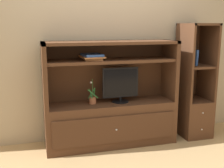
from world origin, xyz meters
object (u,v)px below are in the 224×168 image
(magazine_stack, at_px, (92,57))
(bookshelf_tall, at_px, (193,98))
(media_console, at_px, (111,111))
(tv_monitor, at_px, (120,85))
(potted_plant, at_px, (93,100))
(upright_book_row, at_px, (191,57))

(magazine_stack, xyz_separation_m, bookshelf_tall, (1.44, 0.01, -0.63))
(media_console, height_order, tv_monitor, media_console)
(potted_plant, relative_size, upright_book_row, 1.21)
(upright_book_row, bearing_deg, bookshelf_tall, 7.31)
(tv_monitor, xyz_separation_m, bookshelf_tall, (1.08, 0.02, -0.26))
(bookshelf_tall, bearing_deg, media_console, -179.78)
(upright_book_row, bearing_deg, potted_plant, 179.89)
(media_console, relative_size, potted_plant, 5.32)
(tv_monitor, bearing_deg, bookshelf_tall, 1.21)
(media_console, relative_size, tv_monitor, 3.59)
(media_console, relative_size, upright_book_row, 6.45)
(bookshelf_tall, xyz_separation_m, upright_book_row, (-0.08, -0.01, 0.59))
(media_console, distance_m, magazine_stack, 0.75)
(tv_monitor, relative_size, magazine_stack, 1.31)
(tv_monitor, height_order, upright_book_row, upright_book_row)
(potted_plant, xyz_separation_m, magazine_stack, (-0.00, -0.00, 0.54))
(media_console, bearing_deg, potted_plant, -179.25)
(potted_plant, bearing_deg, media_console, 0.75)
(potted_plant, xyz_separation_m, upright_book_row, (1.36, -0.00, 0.50))
(upright_book_row, bearing_deg, magazine_stack, -179.91)
(tv_monitor, height_order, magazine_stack, magazine_stack)
(magazine_stack, bearing_deg, media_console, 1.89)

